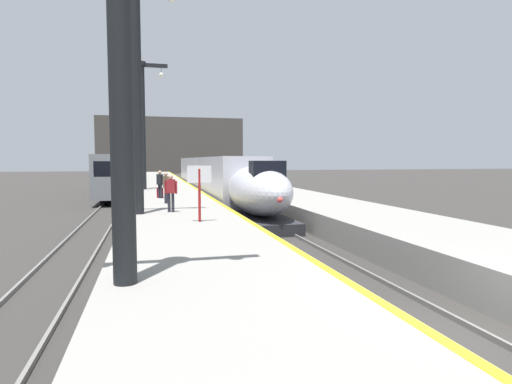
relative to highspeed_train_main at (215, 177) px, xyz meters
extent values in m
plane|color=#33302D|center=(0.00, -29.75, -1.92)|extent=(260.00, 260.00, 0.00)
cube|color=gray|center=(-4.05, -5.00, -1.40)|extent=(4.80, 110.00, 1.05)
cube|color=gray|center=(4.05, -5.00, -1.40)|extent=(4.80, 110.00, 1.05)
cube|color=yellow|center=(-1.77, -5.00, -0.87)|extent=(0.20, 107.80, 0.01)
cube|color=slate|center=(-0.75, -2.25, -1.86)|extent=(0.08, 110.00, 0.12)
cube|color=slate|center=(0.75, -2.25, -1.86)|extent=(0.08, 110.00, 0.12)
cube|color=slate|center=(-8.85, -2.25, -1.86)|extent=(0.08, 110.00, 0.12)
cube|color=slate|center=(-7.35, -2.25, -1.86)|extent=(0.08, 110.00, 0.12)
ellipsoid|color=silver|center=(0.00, -15.08, -0.09)|extent=(2.78, 7.67, 2.56)
cube|color=#28282D|center=(0.00, -15.46, -1.65)|extent=(2.46, 6.52, 0.55)
cube|color=black|center=(0.00, -16.80, 0.98)|extent=(1.59, 1.00, 0.90)
sphere|color=#F24C4C|center=(0.00, -18.83, -0.24)|extent=(0.28, 0.28, 0.28)
cube|color=silver|center=(0.00, -5.78, 0.15)|extent=(2.90, 14.00, 3.05)
cube|color=black|center=(-1.42, -5.78, 0.70)|extent=(0.04, 11.90, 0.80)
cube|color=black|center=(1.42, -5.78, 0.70)|extent=(0.04, 11.90, 0.80)
cube|color=silver|center=(0.00, -5.78, -1.12)|extent=(2.92, 13.30, 0.24)
cube|color=black|center=(0.00, -10.26, -1.64)|extent=(2.03, 2.20, 0.56)
cube|color=black|center=(0.00, -1.30, -1.64)|extent=(2.03, 2.20, 0.56)
cube|color=silver|center=(0.00, 10.82, 0.15)|extent=(2.90, 18.00, 3.05)
cube|color=black|center=(-1.42, 10.82, 0.70)|extent=(0.04, 15.84, 0.80)
cube|color=black|center=(1.42, 10.82, 0.70)|extent=(0.04, 15.84, 0.80)
cube|color=black|center=(0.00, 4.70, -1.64)|extent=(2.03, 2.20, 0.56)
cube|color=black|center=(0.00, 16.94, -1.64)|extent=(2.03, 2.20, 0.56)
cube|color=gray|center=(-8.10, 4.33, 0.23)|extent=(2.85, 18.00, 3.30)
cube|color=black|center=(-8.10, -4.63, 0.83)|extent=(2.28, 0.08, 1.10)
cube|color=black|center=(-9.49, 4.33, 0.73)|extent=(0.04, 15.30, 0.90)
cube|color=black|center=(-6.71, 4.33, 0.73)|extent=(0.04, 15.30, 0.90)
cube|color=black|center=(-8.10, -1.43, -1.66)|extent=(2.00, 2.00, 0.52)
cube|color=black|center=(-8.10, 10.09, -1.66)|extent=(2.00, 2.00, 0.52)
cube|color=gray|center=(-8.10, 22.93, 0.23)|extent=(2.85, 18.00, 3.30)
cylinder|color=black|center=(-5.90, -27.99, 3.74)|extent=(0.44, 0.44, 9.23)
cylinder|color=black|center=(-5.90, -17.29, 4.22)|extent=(0.44, 0.44, 10.19)
cylinder|color=black|center=(-5.90, -1.36, 4.12)|extent=(0.44, 0.44, 9.98)
cylinder|color=black|center=(-5.90, -1.36, 8.96)|extent=(0.68, 0.68, 0.30)
cube|color=black|center=(-5.90, -1.36, 8.86)|extent=(4.00, 0.24, 0.28)
cylinder|color=black|center=(-7.40, -1.36, 8.51)|extent=(0.03, 0.03, 0.60)
sphere|color=#EFEACC|center=(-7.40, -1.36, 8.16)|extent=(0.36, 0.36, 0.36)
cylinder|color=black|center=(-4.40, -1.36, 8.51)|extent=(0.03, 0.03, 0.60)
sphere|color=#EFEACC|center=(-4.40, -1.36, 8.16)|extent=(0.36, 0.36, 0.36)
cylinder|color=#23232D|center=(-4.88, -9.65, -0.45)|extent=(0.13, 0.13, 0.85)
cylinder|color=#23232D|center=(-4.77, -9.78, -0.45)|extent=(0.13, 0.13, 0.85)
cube|color=black|center=(-4.82, -9.71, 0.29)|extent=(0.41, 0.43, 0.62)
cylinder|color=black|center=(-4.98, -9.53, 0.24)|extent=(0.09, 0.09, 0.58)
cylinder|color=black|center=(-4.67, -9.89, 0.24)|extent=(0.09, 0.09, 0.58)
sphere|color=tan|center=(-4.82, -9.71, 0.71)|extent=(0.22, 0.22, 0.22)
cylinder|color=#23232D|center=(-4.57, -13.07, -0.45)|extent=(0.13, 0.13, 0.85)
cylinder|color=#23232D|center=(-4.61, -12.90, -0.45)|extent=(0.13, 0.13, 0.85)
cube|color=brown|center=(-4.59, -12.99, 0.29)|extent=(0.31, 0.42, 0.62)
cylinder|color=brown|center=(-4.53, -13.22, 0.24)|extent=(0.09, 0.09, 0.58)
cylinder|color=brown|center=(-4.65, -12.75, 0.24)|extent=(0.09, 0.09, 0.58)
sphere|color=tan|center=(-4.59, -12.99, 0.71)|extent=(0.22, 0.22, 0.22)
cylinder|color=#23232D|center=(-4.43, -16.95, -0.45)|extent=(0.13, 0.13, 0.85)
cylinder|color=#23232D|center=(-4.60, -16.92, -0.45)|extent=(0.13, 0.13, 0.85)
cube|color=maroon|center=(-4.52, -16.93, 0.29)|extent=(0.41, 0.28, 0.62)
cylinder|color=maroon|center=(-4.28, -16.97, 0.24)|extent=(0.09, 0.09, 0.58)
cylinder|color=maroon|center=(-4.75, -16.89, 0.24)|extent=(0.09, 0.09, 0.58)
sphere|color=tan|center=(-4.52, -16.93, 0.71)|extent=(0.22, 0.22, 0.22)
cube|color=maroon|center=(-4.83, -9.35, -0.57)|extent=(0.40, 0.22, 0.60)
cylinder|color=#262628|center=(-4.93, -9.35, -0.09)|extent=(0.02, 0.02, 0.36)
cylinder|color=#262628|center=(-4.73, -9.35, -0.09)|extent=(0.02, 0.02, 0.36)
cube|color=#262628|center=(-4.83, -9.35, 0.10)|extent=(0.22, 0.03, 0.02)
cylinder|color=maroon|center=(-3.62, -20.27, 0.13)|extent=(0.10, 0.10, 2.00)
cube|color=white|center=(-3.62, -20.27, 0.93)|extent=(0.90, 0.06, 0.64)
cube|color=#4C4742|center=(0.00, 72.25, 5.08)|extent=(36.00, 2.00, 14.00)
camera|label=1|loc=(-5.42, -36.23, 1.46)|focal=29.81mm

